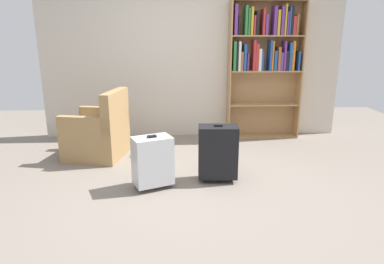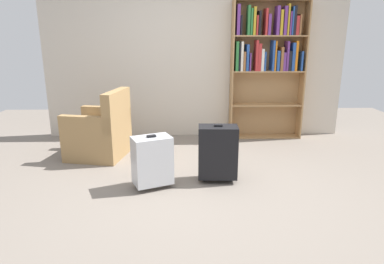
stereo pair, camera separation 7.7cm
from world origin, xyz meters
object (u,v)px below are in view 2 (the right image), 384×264
mug (139,153)px  suitcase_silver (152,160)px  armchair (101,133)px  bookshelf (268,58)px  suitcase_black (218,152)px

mug → suitcase_silver: suitcase_silver is taller
armchair → mug: armchair is taller
bookshelf → suitcase_silver: bearing=-130.9°
armchair → mug: 0.57m
armchair → suitcase_silver: size_ratio=1.54×
bookshelf → armchair: 2.72m
bookshelf → suitcase_black: 2.15m
suitcase_silver → suitcase_black: 0.73m
suitcase_black → suitcase_silver: bearing=-167.6°
armchair → suitcase_silver: bearing=-52.7°
bookshelf → suitcase_black: size_ratio=3.20×
mug → armchair: bearing=176.9°
mug → suitcase_silver: 1.06m
armchair → mug: size_ratio=7.50×
bookshelf → mug: bearing=-155.0°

